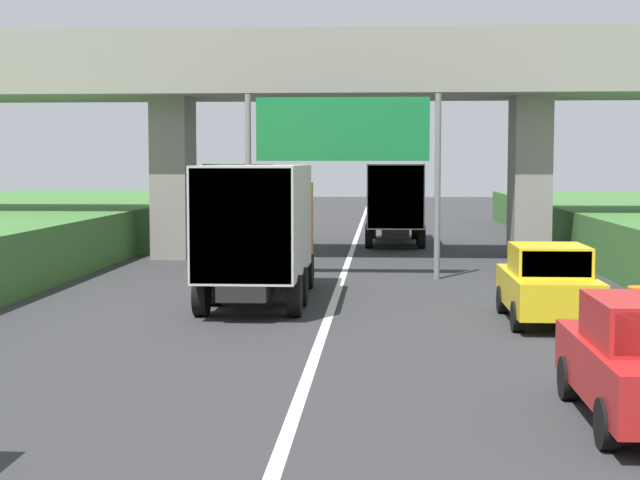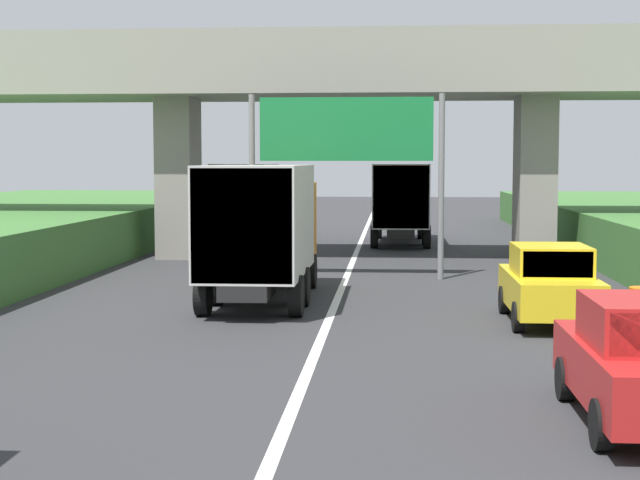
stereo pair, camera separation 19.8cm
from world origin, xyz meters
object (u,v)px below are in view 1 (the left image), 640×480
(truck_blue, at_px, (395,199))
(car_yellow, at_px, (548,284))
(truck_white, at_px, (243,198))
(truck_orange, at_px, (260,226))
(overhead_highway_sign, at_px, (342,142))

(truck_blue, height_order, car_yellow, truck_blue)
(truck_blue, distance_m, truck_white, 6.70)
(truck_orange, bearing_deg, overhead_highway_sign, 70.49)
(truck_orange, height_order, car_yellow, truck_orange)
(truck_blue, distance_m, car_yellow, 20.83)
(overhead_highway_sign, height_order, truck_orange, overhead_highway_sign)
(overhead_highway_sign, xyz_separation_m, car_yellow, (4.84, -7.88, -3.26))
(truck_orange, bearing_deg, truck_white, 99.55)
(overhead_highway_sign, distance_m, truck_orange, 5.92)
(truck_blue, relative_size, truck_white, 1.00)
(truck_orange, distance_m, car_yellow, 7.28)
(overhead_highway_sign, bearing_deg, truck_blue, 82.26)
(car_yellow, bearing_deg, overhead_highway_sign, 121.54)
(truck_blue, xyz_separation_m, truck_orange, (-3.56, -17.87, 0.00))
(truck_orange, relative_size, car_yellow, 1.78)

